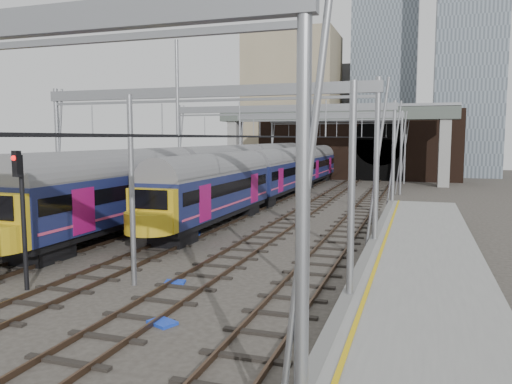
% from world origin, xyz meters
% --- Properties ---
extents(ground, '(160.00, 160.00, 0.00)m').
position_xyz_m(ground, '(0.00, 0.00, 0.00)').
color(ground, '#38332D').
rests_on(ground, ground).
extents(platform_right, '(4.32, 47.00, 1.12)m').
position_xyz_m(platform_right, '(10.18, -1.50, 0.55)').
color(platform_right, gray).
rests_on(platform_right, ground).
extents(tracks, '(14.40, 80.00, 0.22)m').
position_xyz_m(tracks, '(0.00, 15.00, 0.02)').
color(tracks, '#4C3828').
rests_on(tracks, ground).
extents(overhead_line, '(16.80, 80.00, 8.00)m').
position_xyz_m(overhead_line, '(0.00, 21.49, 6.57)').
color(overhead_line, gray).
rests_on(overhead_line, ground).
extents(retaining_wall, '(28.00, 2.75, 9.00)m').
position_xyz_m(retaining_wall, '(1.40, 51.93, 4.33)').
color(retaining_wall, black).
rests_on(retaining_wall, ground).
extents(overbridge, '(28.00, 3.00, 9.25)m').
position_xyz_m(overbridge, '(0.00, 46.00, 7.27)').
color(overbridge, gray).
rests_on(overbridge, ground).
extents(city_skyline, '(37.50, 27.50, 60.00)m').
position_xyz_m(city_skyline, '(2.73, 70.48, 17.09)').
color(city_skyline, tan).
rests_on(city_skyline, ground).
extents(train_main, '(2.59, 60.02, 4.53)m').
position_xyz_m(train_main, '(-2.00, 36.63, 2.36)').
color(train_main, black).
rests_on(train_main, ground).
extents(train_second, '(2.80, 48.63, 4.82)m').
position_xyz_m(train_second, '(-6.00, 25.80, 2.49)').
color(train_second, black).
rests_on(train_second, ground).
extents(signal_near_left, '(0.39, 0.47, 5.02)m').
position_xyz_m(signal_near_left, '(-3.37, 0.22, 3.15)').
color(signal_near_left, black).
rests_on(signal_near_left, ground).
extents(equip_cover_a, '(0.85, 0.69, 0.09)m').
position_xyz_m(equip_cover_a, '(1.33, 2.68, 0.04)').
color(equip_cover_a, blue).
rests_on(equip_cover_a, ground).
extents(equip_cover_b, '(0.94, 0.78, 0.10)m').
position_xyz_m(equip_cover_b, '(-2.13, 11.60, 0.05)').
color(equip_cover_b, blue).
rests_on(equip_cover_b, ground).
extents(equip_cover_c, '(0.96, 0.84, 0.09)m').
position_xyz_m(equip_cover_c, '(2.91, -1.16, 0.05)').
color(equip_cover_c, blue).
rests_on(equip_cover_c, ground).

